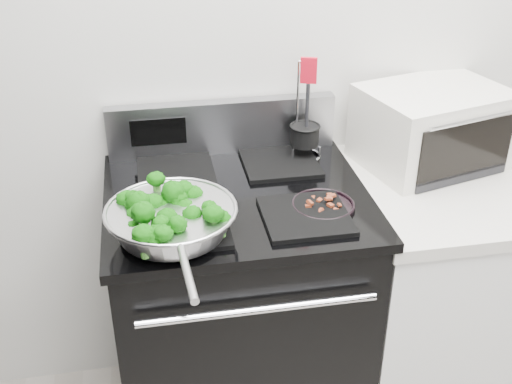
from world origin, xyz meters
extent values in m
cube|color=silver|center=(0.00, 1.75, 1.35)|extent=(4.00, 0.02, 2.70)
cube|color=black|center=(-0.30, 1.41, 0.46)|extent=(0.76, 0.66, 0.92)
cube|color=black|center=(-0.30, 1.41, 0.94)|extent=(0.79, 0.69, 0.03)
cube|color=#99999E|center=(-0.30, 1.72, 1.04)|extent=(0.76, 0.05, 0.18)
cube|color=black|center=(-0.47, 1.24, 0.96)|extent=(0.24, 0.24, 0.01)
cube|color=black|center=(-0.13, 1.24, 0.96)|extent=(0.24, 0.24, 0.01)
cube|color=black|center=(-0.47, 1.58, 0.96)|extent=(0.24, 0.24, 0.01)
cube|color=black|center=(-0.13, 1.58, 0.96)|extent=(0.24, 0.24, 0.01)
cube|color=white|center=(0.39, 1.41, 0.44)|extent=(0.60, 0.66, 0.88)
cube|color=beige|center=(0.39, 1.41, 0.90)|extent=(0.62, 0.68, 0.04)
torus|color=silver|center=(-0.50, 1.21, 1.03)|extent=(0.36, 0.36, 0.01)
cylinder|color=silver|center=(-0.49, 0.94, 1.03)|extent=(0.03, 0.22, 0.02)
cylinder|color=black|center=(-0.07, 1.29, 0.95)|extent=(0.18, 0.18, 0.01)
cylinder|color=black|center=(-0.04, 1.62, 1.03)|extent=(0.09, 0.09, 0.07)
cylinder|color=black|center=(-0.04, 1.62, 1.11)|extent=(0.02, 0.02, 0.21)
cube|color=red|center=(-0.04, 1.62, 1.26)|extent=(0.05, 0.03, 0.08)
cube|color=beige|center=(0.38, 1.57, 1.05)|extent=(0.52, 0.44, 0.26)
cube|color=black|center=(0.38, 1.40, 1.04)|extent=(0.35, 0.10, 0.18)
camera|label=1|loc=(-0.55, -0.25, 1.90)|focal=45.00mm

